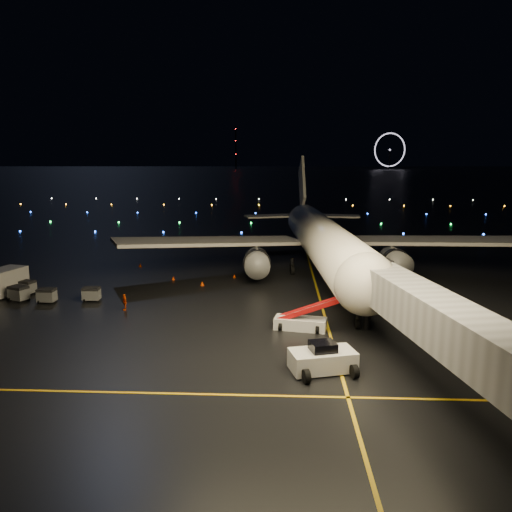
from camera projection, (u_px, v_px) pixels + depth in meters
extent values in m
plane|color=black|center=(268.00, 182.00, 336.77)|extent=(2000.00, 2000.00, 0.00)
cube|color=gold|center=(319.00, 294.00, 56.82)|extent=(0.25, 80.00, 0.02)
cube|color=gold|center=(90.00, 392.00, 33.09)|extent=(60.00, 0.25, 0.02)
cube|color=silver|center=(323.00, 357.00, 36.16)|extent=(5.14, 3.59, 2.22)
imported|color=#E34509|center=(125.00, 302.00, 50.82)|extent=(0.86, 1.07, 1.71)
cone|color=#F73E00|center=(202.00, 283.00, 60.78)|extent=(0.50, 0.50, 0.55)
cone|color=#F73E00|center=(234.00, 276.00, 64.92)|extent=(0.40, 0.40, 0.44)
cone|color=#F73E00|center=(173.00, 278.00, 63.62)|extent=(0.55, 0.55, 0.47)
cone|color=#F73E00|center=(140.00, 265.00, 71.26)|extent=(0.54, 0.54, 0.56)
cylinder|color=black|center=(236.00, 148.00, 764.72)|extent=(1.80, 1.80, 64.00)
cube|color=gray|center=(91.00, 294.00, 54.13)|extent=(1.85, 1.35, 1.50)
cube|color=gray|center=(47.00, 296.00, 53.51)|extent=(1.82, 1.29, 1.54)
cube|color=gray|center=(19.00, 293.00, 54.17)|extent=(2.32, 2.01, 1.65)
cube|color=gray|center=(27.00, 287.00, 56.97)|extent=(2.12, 1.75, 1.56)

